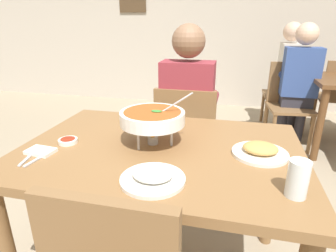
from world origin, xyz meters
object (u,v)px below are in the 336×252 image
object	(u,v)px
diner_main	(188,107)
sauce_dish	(68,141)
rice_plate	(153,176)
patron_bg_middle	(299,78)
chair_diner_main	(186,139)
chair_bg_middle	(288,99)
drink_glass	(297,181)
dining_table_main	(161,168)
appetizer_plate	(260,151)
curry_bowl	(152,118)
chair_bg_left	(290,89)
patron_bg_left	(291,71)

from	to	relation	value
diner_main	sauce_dish	xyz separation A→B (m)	(-0.44, -0.83, 0.04)
rice_plate	patron_bg_middle	bearing A→B (deg)	68.55
chair_diner_main	chair_bg_middle	world-z (taller)	same
drink_glass	dining_table_main	bearing A→B (deg)	153.25
rice_plate	drink_glass	xyz separation A→B (m)	(0.49, 0.02, 0.04)
dining_table_main	appetizer_plate	size ratio (longest dim) A/B	5.35
diner_main	curry_bowl	distance (m)	0.76
dining_table_main	appetizer_plate	world-z (taller)	appetizer_plate
chair_bg_left	dining_table_main	bearing A→B (deg)	-111.16
chair_bg_middle	chair_diner_main	bearing A→B (deg)	-123.97
diner_main	curry_bowl	size ratio (longest dim) A/B	3.94
patron_bg_left	patron_bg_middle	bearing A→B (deg)	-89.07
rice_plate	appetizer_plate	world-z (taller)	same
diner_main	patron_bg_left	bearing A→B (deg)	61.60
diner_main	dining_table_main	bearing A→B (deg)	-90.00
drink_glass	chair_bg_left	size ratio (longest dim) A/B	0.14
sauce_dish	dining_table_main	bearing A→B (deg)	7.07
chair_diner_main	chair_bg_middle	distance (m)	1.62
dining_table_main	patron_bg_middle	xyz separation A→B (m)	(0.98, 2.07, 0.08)
curry_bowl	appetizer_plate	size ratio (longest dim) A/B	1.39
dining_table_main	drink_glass	xyz separation A→B (m)	(0.54, -0.27, 0.17)
rice_plate	drink_glass	world-z (taller)	drink_glass
patron_bg_left	chair_bg_middle	bearing A→B (deg)	-97.48
curry_bowl	chair_bg_left	xyz separation A→B (m)	(1.05, 2.56, -0.39)
curry_bowl	rice_plate	world-z (taller)	curry_bowl
patron_bg_left	patron_bg_middle	size ratio (longest dim) A/B	1.00
appetizer_plate	chair_bg_left	world-z (taller)	chair_bg_left
drink_glass	appetizer_plate	bearing A→B (deg)	107.96
chair_diner_main	sauce_dish	bearing A→B (deg)	-119.21
rice_plate	sauce_dish	bearing A→B (deg)	154.18
diner_main	rice_plate	distance (m)	1.07
curry_bowl	drink_glass	xyz separation A→B (m)	(0.58, -0.30, -0.07)
appetizer_plate	drink_glass	world-z (taller)	drink_glass
appetizer_plate	drink_glass	xyz separation A→B (m)	(0.09, -0.29, 0.04)
dining_table_main	curry_bowl	xyz separation A→B (m)	(-0.05, 0.03, 0.24)
dining_table_main	curry_bowl	bearing A→B (deg)	145.84
diner_main	patron_bg_middle	world-z (taller)	same
diner_main	curry_bowl	xyz separation A→B (m)	(-0.05, -0.74, 0.16)
chair_bg_middle	appetizer_plate	bearing A→B (deg)	-102.68
chair_diner_main	curry_bowl	xyz separation A→B (m)	(-0.05, -0.71, 0.39)
diner_main	patron_bg_middle	size ratio (longest dim) A/B	1.00
chair_diner_main	sauce_dish	xyz separation A→B (m)	(-0.44, -0.79, 0.28)
appetizer_plate	chair_bg_left	bearing A→B (deg)	77.67
chair_bg_left	patron_bg_middle	bearing A→B (deg)	-92.99
chair_diner_main	patron_bg_left	xyz separation A→B (m)	(0.97, 1.82, 0.24)
diner_main	rice_plate	xyz separation A→B (m)	(0.05, -1.06, 0.05)
chair_diner_main	drink_glass	world-z (taller)	drink_glass
chair_bg_left	patron_bg_middle	xyz separation A→B (m)	(-0.03, -0.52, 0.24)
sauce_dish	patron_bg_middle	world-z (taller)	patron_bg_middle
rice_plate	chair_bg_left	distance (m)	3.05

